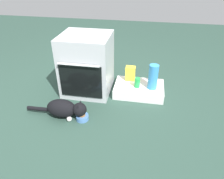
# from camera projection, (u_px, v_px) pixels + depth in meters

# --- Properties ---
(ground) EXTENTS (8.00, 8.00, 0.00)m
(ground) POSITION_uv_depth(u_px,v_px,m) (81.00, 107.00, 2.35)
(ground) COLOR #284238
(oven) EXTENTS (0.57, 0.57, 0.71)m
(oven) POSITION_uv_depth(u_px,v_px,m) (87.00, 64.00, 2.48)
(oven) COLOR #B7BABF
(oven) RESTS_ON ground
(pantry_cabinet) EXTENTS (0.59, 0.40, 0.12)m
(pantry_cabinet) POSITION_uv_depth(u_px,v_px,m) (139.00, 89.00, 2.57)
(pantry_cabinet) COLOR white
(pantry_cabinet) RESTS_ON ground
(food_bowl) EXTENTS (0.13, 0.13, 0.08)m
(food_bowl) POSITION_uv_depth(u_px,v_px,m) (82.00, 117.00, 2.16)
(food_bowl) COLOR #4C7AB7
(food_bowl) RESTS_ON ground
(cat) EXTENTS (0.67, 0.20, 0.21)m
(cat) POSITION_uv_depth(u_px,v_px,m) (65.00, 109.00, 2.15)
(cat) COLOR black
(cat) RESTS_ON ground
(soda_can) EXTENTS (0.07, 0.07, 0.12)m
(soda_can) POSITION_uv_depth(u_px,v_px,m) (137.00, 83.00, 2.47)
(soda_can) COLOR green
(soda_can) RESTS_ON pantry_cabinet
(snack_bag) EXTENTS (0.12, 0.09, 0.18)m
(snack_bag) POSITION_uv_depth(u_px,v_px,m) (130.00, 73.00, 2.60)
(snack_bag) COLOR yellow
(snack_bag) RESTS_ON pantry_cabinet
(water_bottle) EXTENTS (0.11, 0.11, 0.30)m
(water_bottle) POSITION_uv_depth(u_px,v_px,m) (153.00, 77.00, 2.40)
(water_bottle) COLOR #388CD1
(water_bottle) RESTS_ON pantry_cabinet
(sauce_jar) EXTENTS (0.08, 0.08, 0.14)m
(sauce_jar) POSITION_uv_depth(u_px,v_px,m) (153.00, 76.00, 2.59)
(sauce_jar) COLOR #D16023
(sauce_jar) RESTS_ON pantry_cabinet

